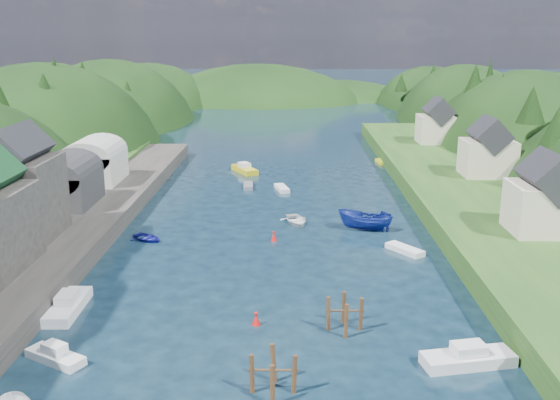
{
  "coord_description": "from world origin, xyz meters",
  "views": [
    {
      "loc": [
        1.21,
        -39.11,
        22.19
      ],
      "look_at": [
        0.0,
        28.0,
        4.0
      ],
      "focal_mm": 40.0,
      "sensor_mm": 36.0,
      "label": 1
    }
  ],
  "objects_px": {
    "piling_cluster_far": "(345,317)",
    "channel_buoy_near": "(256,319)",
    "channel_buoy_far": "(274,237)",
    "piling_cluster_near": "(273,378)"
  },
  "relations": [
    {
      "from": "piling_cluster_near",
      "to": "piling_cluster_far",
      "type": "xyz_separation_m",
      "value": [
        5.23,
        8.72,
        0.01
      ]
    },
    {
      "from": "piling_cluster_far",
      "to": "channel_buoy_near",
      "type": "bearing_deg",
      "value": 173.92
    },
    {
      "from": "piling_cluster_near",
      "to": "channel_buoy_far",
      "type": "relative_size",
      "value": 2.95
    },
    {
      "from": "piling_cluster_far",
      "to": "channel_buoy_near",
      "type": "xyz_separation_m",
      "value": [
        -6.83,
        0.73,
        -0.59
      ]
    },
    {
      "from": "piling_cluster_far",
      "to": "channel_buoy_far",
      "type": "xyz_separation_m",
      "value": [
        -6.01,
        21.03,
        -0.59
      ]
    },
    {
      "from": "piling_cluster_far",
      "to": "piling_cluster_near",
      "type": "bearing_deg",
      "value": -120.94
    },
    {
      "from": "piling_cluster_near",
      "to": "channel_buoy_near",
      "type": "relative_size",
      "value": 2.95
    },
    {
      "from": "piling_cluster_near",
      "to": "channel_buoy_far",
      "type": "xyz_separation_m",
      "value": [
        -0.78,
        29.76,
        -0.58
      ]
    },
    {
      "from": "channel_buoy_near",
      "to": "channel_buoy_far",
      "type": "relative_size",
      "value": 1.0
    },
    {
      "from": "piling_cluster_far",
      "to": "channel_buoy_far",
      "type": "distance_m",
      "value": 21.88
    }
  ]
}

